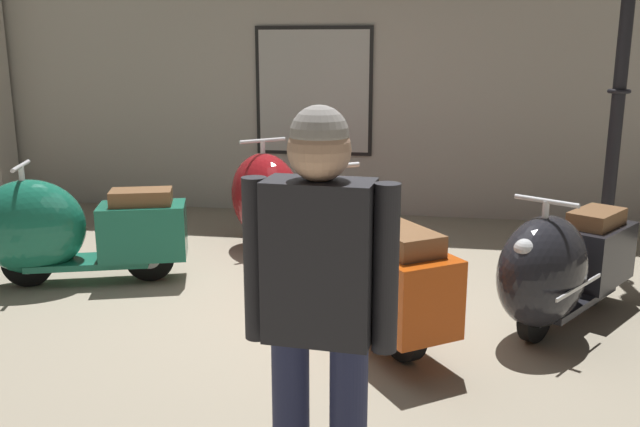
# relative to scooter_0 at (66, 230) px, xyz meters

# --- Properties ---
(ground_plane) EXTENTS (60.00, 60.00, 0.00)m
(ground_plane) POSITION_rel_scooter_0_xyz_m (1.95, -0.32, -0.45)
(ground_plane) COLOR gray
(showroom_back_wall) EXTENTS (18.00, 0.63, 3.63)m
(showroom_back_wall) POSITION_rel_scooter_0_xyz_m (1.80, 2.90, 1.36)
(showroom_back_wall) COLOR #ADA89E
(showroom_back_wall) RESTS_ON ground
(scooter_0) EXTENTS (1.68, 0.94, 0.99)m
(scooter_0) POSITION_rel_scooter_0_xyz_m (0.00, 0.00, 0.00)
(scooter_0) COLOR black
(scooter_0) RESTS_ON ground
(scooter_1) EXTENTS (1.53, 1.59, 1.05)m
(scooter_1) POSITION_rel_scooter_0_xyz_m (1.51, 1.00, 0.03)
(scooter_1) COLOR black
(scooter_1) RESTS_ON ground
(scooter_2) EXTENTS (1.41, 1.69, 1.06)m
(scooter_2) POSITION_rel_scooter_0_xyz_m (2.32, -0.37, 0.03)
(scooter_2) COLOR black
(scooter_2) RESTS_ON ground
(scooter_3) EXTENTS (1.22, 1.52, 0.94)m
(scooter_3) POSITION_rel_scooter_0_xyz_m (3.71, -0.26, -0.02)
(scooter_3) COLOR black
(scooter_3) RESTS_ON ground
(lamppost) EXTENTS (0.29, 0.29, 2.86)m
(lamppost) POSITION_rel_scooter_0_xyz_m (4.37, 1.32, 1.13)
(lamppost) COLOR black
(lamppost) RESTS_ON ground
(visitor_0) EXTENTS (0.56, 0.28, 1.66)m
(visitor_0) POSITION_rel_scooter_0_xyz_m (2.48, -2.53, 0.51)
(visitor_0) COLOR black
(visitor_0) RESTS_ON ground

